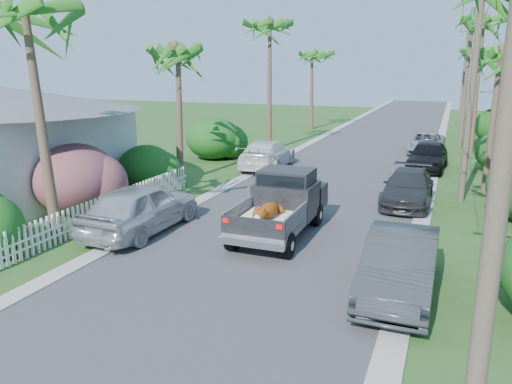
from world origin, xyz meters
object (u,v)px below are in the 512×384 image
at_px(parked_car_rf, 428,156).
at_px(parked_car_ln, 141,208).
at_px(parked_car_rn, 400,265).
at_px(palm_r_d, 478,49).
at_px(utility_pole_a, 506,134).
at_px(parked_car_rd, 426,143).
at_px(palm_l_a, 29,7).
at_px(palm_l_b, 177,48).
at_px(palm_r_b, 501,51).
at_px(utility_pole_b, 472,86).
at_px(utility_pole_d, 464,74).
at_px(palm_l_c, 270,23).
at_px(palm_l_d, 313,53).
at_px(utility_pole_c, 467,78).
at_px(parked_car_lf, 267,154).
at_px(palm_r_c, 484,19).
at_px(parked_car_rm, 408,188).
at_px(pickup_truck, 284,202).

height_order(parked_car_rf, parked_car_ln, parked_car_ln).
distance_m(parked_car_rn, palm_r_d, 37.30).
height_order(parked_car_ln, utility_pole_a, utility_pole_a).
bearing_deg(parked_car_rd, palm_l_a, -114.56).
xyz_separation_m(palm_l_b, palm_r_b, (13.40, 3.00, -0.20)).
distance_m(parked_car_ln, utility_pole_b, 13.28).
bearing_deg(utility_pole_a, utility_pole_b, 90.00).
height_order(parked_car_ln, utility_pole_b, utility_pole_b).
bearing_deg(parked_car_ln, palm_l_a, 46.07).
relative_size(parked_car_ln, utility_pole_d, 0.54).
height_order(palm_l_c, utility_pole_d, palm_l_c).
height_order(parked_car_rd, parked_car_ln, parked_car_ln).
height_order(palm_l_c, palm_l_d, palm_l_c).
xyz_separation_m(palm_l_a, utility_pole_c, (11.80, 25.00, -2.33)).
relative_size(parked_car_lf, palm_l_a, 0.63).
distance_m(parked_car_rn, palm_l_a, 12.06).
bearing_deg(palm_l_a, utility_pole_a, -22.96).
distance_m(parked_car_rd, palm_l_c, 12.29).
relative_size(parked_car_rf, palm_r_b, 0.63).
relative_size(palm_l_d, palm_r_d, 0.96).
relative_size(palm_l_a, palm_l_d, 1.06).
bearing_deg(utility_pole_d, palm_l_c, -118.92).
relative_size(palm_r_b, palm_r_c, 0.77).
height_order(parked_car_ln, palm_r_b, palm_r_b).
distance_m(palm_l_d, utility_pole_c, 13.63).
bearing_deg(utility_pole_a, parked_car_rd, 94.32).
height_order(parked_car_rd, palm_r_c, palm_r_c).
xyz_separation_m(palm_r_b, palm_r_c, (-0.40, 11.00, 2.16)).
xyz_separation_m(parked_car_rf, palm_l_d, (-10.45, 14.93, 5.68)).
bearing_deg(utility_pole_c, palm_r_b, -85.60).
height_order(parked_car_rf, palm_l_a, palm_l_a).
relative_size(palm_l_b, palm_l_d, 0.96).
xyz_separation_m(parked_car_ln, palm_r_c, (10.46, 21.05, 7.28)).
xyz_separation_m(utility_pole_a, utility_pole_b, (0.00, 15.00, 0.00)).
bearing_deg(palm_r_d, parked_car_rn, -93.65).
bearing_deg(parked_car_rm, palm_r_d, 84.01).
bearing_deg(palm_r_b, palm_r_d, 90.23).
height_order(palm_l_a, utility_pole_c, utility_pole_c).
bearing_deg(palm_r_c, palm_l_a, -118.33).
relative_size(parked_car_rd, palm_l_c, 0.50).
distance_m(parked_car_rd, utility_pole_a, 26.85).
xyz_separation_m(palm_l_a, palm_l_d, (-0.30, 31.00, -0.49)).
bearing_deg(palm_l_a, utility_pole_c, 64.73).
bearing_deg(palm_r_b, parked_car_rd, 107.55).
distance_m(palm_l_a, palm_r_c, 26.16).
relative_size(parked_car_lf, palm_l_c, 0.56).
bearing_deg(utility_pole_c, palm_r_d, 85.71).
bearing_deg(palm_l_d, palm_l_c, -87.61).
bearing_deg(palm_l_a, pickup_truck, 30.62).
xyz_separation_m(parked_car_ln, palm_l_b, (-2.54, 7.05, 5.32)).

